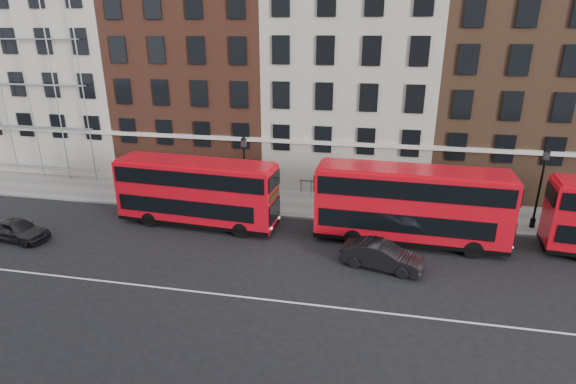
% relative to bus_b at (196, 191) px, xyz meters
% --- Properties ---
extents(ground, '(120.00, 120.00, 0.00)m').
position_rel_bus_b_xyz_m(ground, '(8.94, -5.68, -2.37)').
color(ground, black).
rests_on(ground, ground).
extents(pavement, '(80.00, 5.00, 0.15)m').
position_rel_bus_b_xyz_m(pavement, '(8.94, 4.82, -2.30)').
color(pavement, gray).
rests_on(pavement, ground).
extents(kerb, '(80.00, 0.30, 0.16)m').
position_rel_bus_b_xyz_m(kerb, '(8.94, 2.32, -2.29)').
color(kerb, gray).
rests_on(kerb, ground).
extents(road_centre_line, '(70.00, 0.12, 0.01)m').
position_rel_bus_b_xyz_m(road_centre_line, '(8.94, -7.68, -2.37)').
color(road_centre_line, white).
rests_on(road_centre_line, ground).
extents(building_terrace, '(64.00, 11.95, 22.00)m').
position_rel_bus_b_xyz_m(building_terrace, '(8.63, 12.20, 7.87)').
color(building_terrace, '#B9B0A0').
rests_on(building_terrace, ground).
extents(bus_b, '(10.69, 3.28, 4.43)m').
position_rel_bus_b_xyz_m(bus_b, '(0.00, 0.00, 0.00)').
color(bus_b, red).
rests_on(bus_b, ground).
extents(bus_c, '(11.33, 3.15, 4.72)m').
position_rel_bus_b_xyz_m(bus_c, '(13.46, -0.00, 0.16)').
color(bus_c, red).
rests_on(bus_c, ground).
extents(car_rear, '(4.32, 2.17, 1.41)m').
position_rel_bus_b_xyz_m(car_rear, '(-10.14, -4.30, -1.67)').
color(car_rear, black).
rests_on(car_rear, ground).
extents(car_front, '(4.65, 2.56, 1.45)m').
position_rel_bus_b_xyz_m(car_front, '(11.95, -3.45, -1.65)').
color(car_front, black).
rests_on(car_front, ground).
extents(lamp_post_left, '(0.44, 0.44, 5.33)m').
position_rel_bus_b_xyz_m(lamp_post_left, '(2.43, 2.91, 0.71)').
color(lamp_post_left, black).
rests_on(lamp_post_left, pavement).
extents(lamp_post_right, '(0.44, 0.44, 5.33)m').
position_rel_bus_b_xyz_m(lamp_post_right, '(21.57, 3.49, 0.71)').
color(lamp_post_right, black).
rests_on(lamp_post_right, pavement).
extents(iron_railings, '(6.60, 0.06, 1.00)m').
position_rel_bus_b_xyz_m(iron_railings, '(8.94, 7.02, -1.72)').
color(iron_railings, black).
rests_on(iron_railings, pavement).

